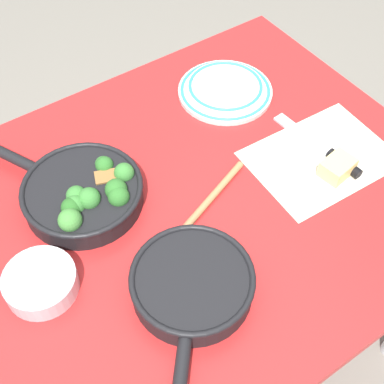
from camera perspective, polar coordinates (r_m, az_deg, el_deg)
The scene contains 10 objects.
ground_plane at distance 1.76m, azimuth -0.00°, elevation -15.37°, with size 14.00×14.00×0.00m, color slate.
dining_table_red at distance 1.20m, azimuth -0.00°, elevation -3.17°, with size 1.09×0.88×0.73m.
skillet_broccoli at distance 1.12m, azimuth -11.43°, elevation -0.07°, with size 0.25×0.37×0.08m.
skillet_eggs at distance 0.98m, azimuth -0.01°, elevation -9.91°, with size 0.30×0.32×0.05m.
wooden_spoon at distance 1.07m, azimuth -1.07°, elevation -4.16°, with size 0.34×0.15×0.02m.
parchment_sheet at distance 1.23m, azimuth 13.53°, elevation 3.56°, with size 0.32×0.24×0.00m.
grater_knife at distance 1.24m, azimuth 14.36°, elevation 4.05°, with size 0.05×0.25×0.02m.
cheese_block at distance 1.20m, azimuth 15.25°, elevation 2.52°, with size 0.08×0.06×0.04m.
dinner_plate_stack at distance 1.35m, azimuth 3.57°, elevation 10.89°, with size 0.23×0.23×0.03m.
prep_bowl_steel at distance 1.03m, azimuth -15.83°, elevation -9.28°, with size 0.14×0.14×0.04m.
Camera 1 is at (0.39, 0.57, 1.62)m, focal length 50.00 mm.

